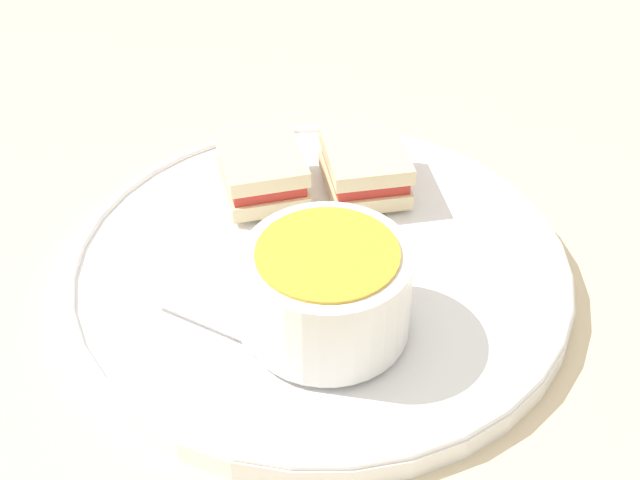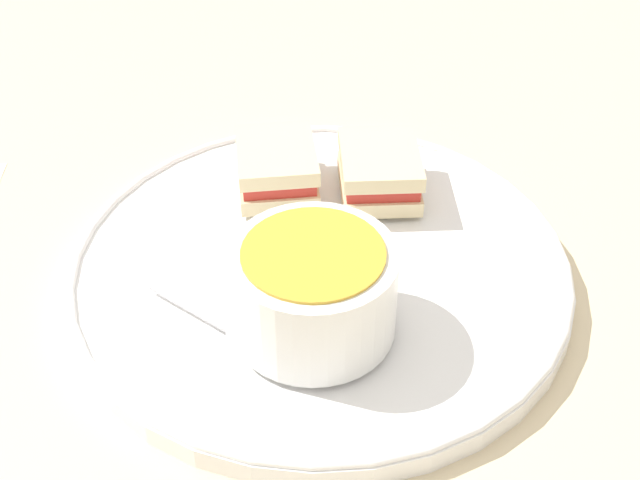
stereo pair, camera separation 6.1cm
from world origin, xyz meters
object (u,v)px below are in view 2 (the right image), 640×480
object	(u,v)px
spoon	(241,333)
sandwich_half_far	(278,167)
soup_bowl	(313,290)
sandwich_half_near	(379,171)

from	to	relation	value
spoon	sandwich_half_far	size ratio (longest dim) A/B	1.11
soup_bowl	spoon	xyz separation A→B (m)	(0.05, -0.01, -0.03)
soup_bowl	sandwich_half_far	xyz separation A→B (m)	(-0.03, -0.15, -0.01)
soup_bowl	sandwich_half_near	bearing A→B (deg)	-129.50
spoon	sandwich_half_near	size ratio (longest dim) A/B	1.08
spoon	sandwich_half_far	world-z (taller)	sandwich_half_far
sandwich_half_near	sandwich_half_far	distance (m)	0.08
sandwich_half_near	sandwich_half_far	world-z (taller)	same
sandwich_half_near	sandwich_half_far	size ratio (longest dim) A/B	1.03
sandwich_half_near	soup_bowl	bearing A→B (deg)	50.50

